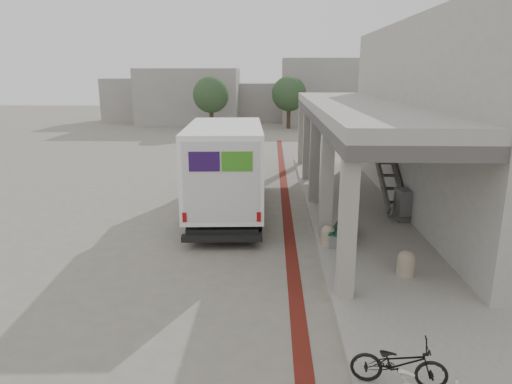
{
  "coord_description": "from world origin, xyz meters",
  "views": [
    {
      "loc": [
        0.39,
        -13.16,
        5.1
      ],
      "look_at": [
        -0.06,
        0.19,
        1.6
      ],
      "focal_mm": 32.0,
      "sensor_mm": 36.0,
      "label": 1
    }
  ],
  "objects_px": {
    "fedex_truck": "(226,165)",
    "bicycle_black": "(399,363)",
    "bench": "(342,229)",
    "utility_cabinet": "(404,205)"
  },
  "relations": [
    {
      "from": "bench",
      "to": "bicycle_black",
      "type": "xyz_separation_m",
      "value": [
        -0.1,
        -6.78,
        0.06
      ]
    },
    {
      "from": "fedex_truck",
      "to": "bicycle_black",
      "type": "height_order",
      "value": "fedex_truck"
    },
    {
      "from": "fedex_truck",
      "to": "bench",
      "type": "relative_size",
      "value": 3.84
    },
    {
      "from": "utility_cabinet",
      "to": "fedex_truck",
      "type": "bearing_deg",
      "value": 163.94
    },
    {
      "from": "bench",
      "to": "fedex_truck",
      "type": "bearing_deg",
      "value": 160.25
    },
    {
      "from": "fedex_truck",
      "to": "utility_cabinet",
      "type": "xyz_separation_m",
      "value": [
        6.26,
        -1.11,
        -1.13
      ]
    },
    {
      "from": "fedex_truck",
      "to": "bicycle_black",
      "type": "relative_size",
      "value": 5.2
    },
    {
      "from": "fedex_truck",
      "to": "bicycle_black",
      "type": "bearing_deg",
      "value": -72.42
    },
    {
      "from": "bench",
      "to": "utility_cabinet",
      "type": "relative_size",
      "value": 1.9
    },
    {
      "from": "utility_cabinet",
      "to": "bicycle_black",
      "type": "xyz_separation_m",
      "value": [
        -2.5,
        -8.78,
        -0.14
      ]
    }
  ]
}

